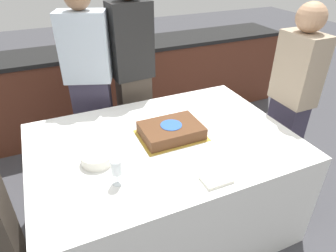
% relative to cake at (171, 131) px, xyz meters
% --- Properties ---
extents(ground_plane, '(14.00, 14.00, 0.00)m').
position_rel_cake_xyz_m(ground_plane, '(-0.07, -0.03, -0.80)').
color(ground_plane, '#424247').
extents(back_counter, '(4.40, 0.58, 0.92)m').
position_rel_cake_xyz_m(back_counter, '(-0.07, 1.64, -0.34)').
color(back_counter, '#5B2D1E').
rests_on(back_counter, ground_plane).
extents(dining_table, '(1.71, 1.19, 0.76)m').
position_rel_cake_xyz_m(dining_table, '(-0.07, -0.03, -0.42)').
color(dining_table, white).
rests_on(dining_table, ground_plane).
extents(cake, '(0.43, 0.32, 0.09)m').
position_rel_cake_xyz_m(cake, '(0.00, 0.00, 0.00)').
color(cake, gold).
rests_on(cake, dining_table).
extents(plate_stack, '(0.19, 0.19, 0.06)m').
position_rel_cake_xyz_m(plate_stack, '(-0.51, -0.08, -0.01)').
color(plate_stack, white).
rests_on(plate_stack, dining_table).
extents(wine_glass, '(0.06, 0.06, 0.15)m').
position_rel_cake_xyz_m(wine_glass, '(-0.45, -0.31, 0.06)').
color(wine_glass, white).
rests_on(wine_glass, dining_table).
extents(side_plate_near_cake, '(0.19, 0.19, 0.00)m').
position_rel_cake_xyz_m(side_plate_near_cake, '(-0.02, 0.30, -0.04)').
color(side_plate_near_cake, white).
rests_on(side_plate_near_cake, dining_table).
extents(side_plate_right_edge, '(0.19, 0.19, 0.00)m').
position_rel_cake_xyz_m(side_plate_right_edge, '(0.54, -0.02, -0.04)').
color(side_plate_right_edge, white).
rests_on(side_plate_right_edge, dining_table).
extents(utensil_pile, '(0.16, 0.11, 0.02)m').
position_rel_cake_xyz_m(utensil_pile, '(0.04, -0.51, -0.03)').
color(utensil_pile, white).
rests_on(utensil_pile, dining_table).
extents(person_cutting_cake, '(0.34, 0.23, 1.71)m').
position_rel_cake_xyz_m(person_cutting_cake, '(0.00, 0.79, 0.10)').
color(person_cutting_cake, '#4C4238').
rests_on(person_cutting_cake, ground_plane).
extents(person_seated_right, '(0.20, 0.32, 1.55)m').
position_rel_cake_xyz_m(person_seated_right, '(1.01, -0.03, 0.01)').
color(person_seated_right, '#383347').
rests_on(person_seated_right, ground_plane).
extents(person_standing_back, '(0.41, 0.31, 1.65)m').
position_rel_cake_xyz_m(person_standing_back, '(-0.37, 0.79, 0.05)').
color(person_standing_back, '#383347').
rests_on(person_standing_back, ground_plane).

